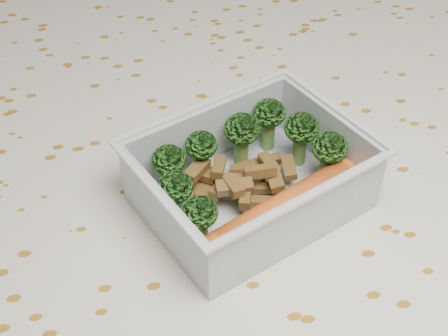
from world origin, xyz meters
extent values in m
cube|color=brown|center=(0.00, 0.00, 0.73)|extent=(1.40, 0.90, 0.04)
cube|color=silver|center=(0.00, 0.00, 0.75)|extent=(1.46, 0.96, 0.01)
cube|color=silver|center=(0.00, 0.48, 0.66)|extent=(1.46, 0.01, 0.18)
cube|color=silver|center=(0.01, -0.02, 0.76)|extent=(0.19, 0.17, 0.00)
cube|color=silver|center=(-0.01, 0.04, 0.79)|extent=(0.14, 0.07, 0.05)
cube|color=silver|center=(0.03, -0.07, 0.79)|extent=(0.14, 0.07, 0.05)
cube|color=silver|center=(0.08, 0.01, 0.79)|extent=(0.05, 0.10, 0.05)
cube|color=silver|center=(-0.06, -0.05, 0.79)|extent=(0.05, 0.10, 0.05)
cube|color=silver|center=(-0.02, 0.04, 0.81)|extent=(0.15, 0.07, 0.00)
cube|color=silver|center=(0.03, -0.07, 0.81)|extent=(0.15, 0.07, 0.00)
cube|color=silver|center=(0.08, 0.02, 0.81)|extent=(0.05, 0.11, 0.00)
cube|color=silver|center=(-0.06, -0.05, 0.81)|extent=(0.05, 0.11, 0.00)
cylinder|color=#608C3F|center=(-0.05, 0.00, 0.77)|extent=(0.01, 0.01, 0.03)
ellipsoid|color=#3B8027|center=(-0.05, 0.00, 0.80)|extent=(0.03, 0.03, 0.02)
cylinder|color=#608C3F|center=(-0.02, 0.01, 0.77)|extent=(0.01, 0.01, 0.03)
ellipsoid|color=#3B8027|center=(-0.02, 0.01, 0.80)|extent=(0.02, 0.02, 0.02)
cylinder|color=#608C3F|center=(0.01, 0.03, 0.77)|extent=(0.01, 0.01, 0.02)
ellipsoid|color=#3B8027|center=(0.01, 0.03, 0.79)|extent=(0.03, 0.03, 0.02)
cylinder|color=#608C3F|center=(0.04, 0.04, 0.77)|extent=(0.01, 0.01, 0.03)
ellipsoid|color=#3B8027|center=(0.04, 0.04, 0.80)|extent=(0.03, 0.03, 0.02)
cylinder|color=#608C3F|center=(-0.05, -0.03, 0.77)|extent=(0.01, 0.01, 0.03)
ellipsoid|color=#3B8027|center=(-0.05, -0.03, 0.80)|extent=(0.03, 0.03, 0.02)
cylinder|color=#608C3F|center=(0.06, 0.02, 0.77)|extent=(0.01, 0.01, 0.03)
ellipsoid|color=#3B8027|center=(0.06, 0.02, 0.79)|extent=(0.03, 0.03, 0.02)
cylinder|color=#608C3F|center=(-0.04, -0.06, 0.77)|extent=(0.01, 0.01, 0.03)
ellipsoid|color=#3B8027|center=(-0.04, -0.06, 0.80)|extent=(0.03, 0.03, 0.02)
cylinder|color=#608C3F|center=(0.07, -0.01, 0.77)|extent=(0.01, 0.01, 0.03)
ellipsoid|color=#3B8027|center=(0.07, -0.01, 0.80)|extent=(0.03, 0.03, 0.02)
cube|color=brown|center=(-0.02, -0.01, 0.76)|extent=(0.02, 0.02, 0.01)
cube|color=brown|center=(0.04, 0.00, 0.77)|extent=(0.01, 0.03, 0.01)
cube|color=brown|center=(0.03, 0.02, 0.77)|extent=(0.03, 0.01, 0.01)
cube|color=brown|center=(-0.01, -0.02, 0.78)|extent=(0.03, 0.01, 0.01)
cube|color=brown|center=(0.01, 0.01, 0.76)|extent=(0.02, 0.03, 0.01)
cube|color=brown|center=(0.02, -0.01, 0.76)|extent=(0.03, 0.01, 0.01)
cube|color=brown|center=(-0.03, 0.00, 0.76)|extent=(0.03, 0.02, 0.01)
cube|color=brown|center=(0.03, -0.01, 0.78)|extent=(0.01, 0.02, 0.01)
cube|color=brown|center=(0.01, -0.03, 0.77)|extent=(0.03, 0.02, 0.01)
cube|color=brown|center=(-0.01, -0.02, 0.78)|extent=(0.01, 0.02, 0.01)
cube|color=brown|center=(-0.03, 0.00, 0.78)|extent=(0.02, 0.02, 0.01)
cube|color=brown|center=(0.03, 0.01, 0.77)|extent=(0.01, 0.03, 0.01)
cube|color=brown|center=(0.00, -0.03, 0.77)|extent=(0.01, 0.02, 0.01)
cube|color=brown|center=(-0.01, -0.01, 0.77)|extent=(0.02, 0.02, 0.01)
cube|color=brown|center=(0.00, -0.01, 0.77)|extent=(0.03, 0.02, 0.01)
cube|color=brown|center=(-0.02, 0.00, 0.77)|extent=(0.02, 0.02, 0.01)
cube|color=brown|center=(0.01, 0.01, 0.77)|extent=(0.02, 0.01, 0.01)
cube|color=brown|center=(0.02, -0.01, 0.78)|extent=(0.02, 0.01, 0.01)
cube|color=brown|center=(-0.03, -0.01, 0.77)|extent=(0.01, 0.02, 0.01)
cube|color=brown|center=(-0.01, 0.00, 0.78)|extent=(0.01, 0.02, 0.01)
cylinder|color=#CF561E|center=(0.03, -0.05, 0.78)|extent=(0.12, 0.07, 0.02)
sphere|color=#CF561E|center=(0.08, -0.02, 0.78)|extent=(0.02, 0.02, 0.02)
sphere|color=#CF561E|center=(-0.03, -0.07, 0.78)|extent=(0.02, 0.02, 0.02)
camera|label=1|loc=(-0.08, -0.34, 1.10)|focal=50.00mm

